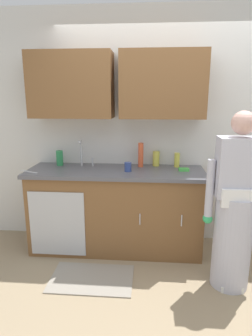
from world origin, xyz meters
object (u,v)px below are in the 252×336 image
Objects in this scene: sink at (82,170)px; bottle_dish_liquid at (141,155)px; bottle_soap at (156,159)px; person_at_sink at (235,216)px; cup_by_sink at (128,167)px; bottle_water_short at (60,158)px; sponge at (184,169)px; bottle_water_tall at (177,160)px; knife_on_counter at (29,172)px.

sink reaches higher than bottle_dish_liquid.
bottle_soap is (0.83, 0.22, 0.10)m from sink.
person_at_sink is 1.14m from bottle_soap.
bottle_dish_liquid is (-0.87, 0.78, 0.39)m from person_at_sink.
sink reaches higher than bottle_soap.
bottle_dish_liquid is 2.83× the size of cup_by_sink.
sink is 1.66m from person_at_sink.
cup_by_sink is at bearing -137.48° from bottle_soap.
bottle_water_short is 1.59× the size of sponge.
person_at_sink is 0.98m from bottle_water_tall.
cup_by_sink is at bearing -120.45° from bottle_dish_liquid.
person_at_sink is 1.23m from bottle_dish_liquid.
bottle_dish_liquid is at bearing 162.07° from sponge.
person_at_sink is 14.73× the size of sponge.
bottle_soap is at bearing 42.52° from cup_by_sink.
bottle_water_tall is 1.65m from knife_on_counter.
cup_by_sink is (-1.00, 0.56, 0.30)m from person_at_sink.
bottle_water_short is at bearing -179.08° from bottle_water_tall.
bottle_water_short reaches higher than cup_by_sink.
bottle_soap is 1.56× the size of sponge.
bottle_water_tall is (-0.45, 0.80, 0.33)m from person_at_sink.
bottle_dish_liquid is 1.25m from knife_on_counter.
cup_by_sink is 0.90× the size of sponge.
sink is at bearing -165.00° from bottle_soap.
sink is 1.09m from bottle_water_tall.
cup_by_sink reaches higher than knife_on_counter.
bottle_water_short reaches higher than bottle_water_tall.
sponge is at bearing -17.93° from bottle_dish_liquid.
sponge is (1.68, 0.18, 0.01)m from knife_on_counter.
bottle_water_short is 0.96m from bottle_dish_liquid.
cup_by_sink is at bearing -156.04° from bottle_water_tall.
cup_by_sink is at bearing -173.58° from sponge.
bottle_soap is at bearing 129.20° from person_at_sink.
bottle_soap reaches higher than sponge.
bottle_soap is at bearing 144.27° from sponge.
bottle_dish_liquid reaches higher than bottle_soap.
bottle_dish_liquid is (-0.18, -0.06, 0.05)m from bottle_soap.
bottle_soap is at bearing 170.33° from bottle_water_tall.
bottle_dish_liquid is at bearing 59.55° from cup_by_sink.
sink is 2.86× the size of bottle_water_short.
person_at_sink is (1.52, -0.62, -0.23)m from sink.
cup_by_sink is 0.41× the size of knife_on_counter.
sponge is (-0.39, 0.63, 0.26)m from person_at_sink.
knife_on_counter is (-0.55, -0.17, 0.02)m from sink.
bottle_soap is at bearing 41.39° from knife_on_counter.
person_at_sink is 16.43× the size of cup_by_sink.
bottle_dish_liquid is at bearing 137.88° from person_at_sink.
bottle_dish_liquid is (0.95, 0.00, 0.05)m from bottle_water_short.
person_at_sink is at bearing -29.34° from cup_by_sink.
person_at_sink is at bearing -60.71° from bottle_water_tall.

